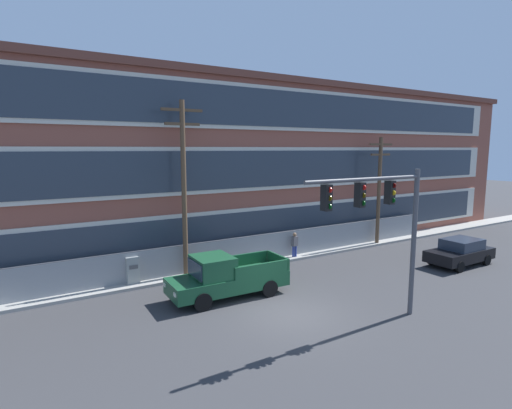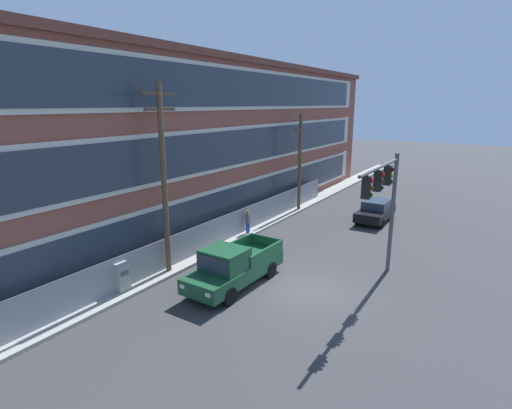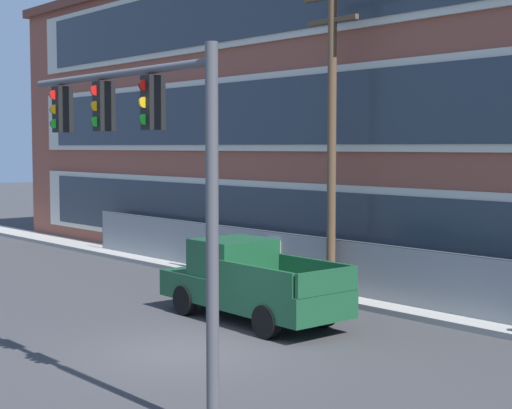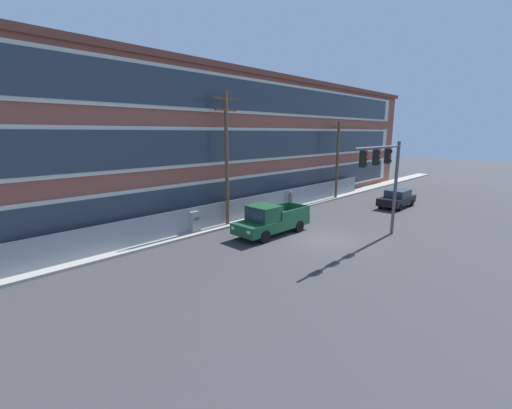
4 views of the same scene
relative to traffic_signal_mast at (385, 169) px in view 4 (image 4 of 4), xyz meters
The scene contains 11 objects.
ground_plane 5.65m from the traffic_signal_mast, 133.74° to the left, with size 160.00×160.00×0.00m, color #38383A.
sidewalk_building_side 10.82m from the traffic_signal_mast, 104.10° to the left, with size 80.00×1.60×0.16m, color #9E9B93.
brick_mill_building 15.76m from the traffic_signal_mast, 90.17° to the left, with size 52.88×11.20×11.31m.
chain_link_fence 10.37m from the traffic_signal_mast, 98.98° to the left, with size 32.94×0.06×1.75m.
traffic_signal_mast is the anchor object (origin of this frame).
pickup_truck_dark_green 7.71m from the traffic_signal_mast, 124.42° to the left, with size 5.66×2.22×2.05m.
sedan_black 11.41m from the traffic_signal_mast, 16.57° to the left, with size 4.35×1.97×1.56m.
utility_pole_near_corner 10.32m from the traffic_signal_mast, 115.29° to the left, with size 2.19×0.26×9.29m.
utility_pole_midblock 13.59m from the traffic_signal_mast, 42.22° to the left, with size 2.15×0.26×7.65m.
electrical_cabinet 12.44m from the traffic_signal_mast, 127.04° to the left, with size 0.61×0.43×1.48m.
pedestrian_near_cabinet 10.21m from the traffic_signal_mast, 73.42° to the left, with size 0.44×0.32×1.69m.
Camera 4 is at (-17.79, -11.06, 6.58)m, focal length 24.00 mm.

